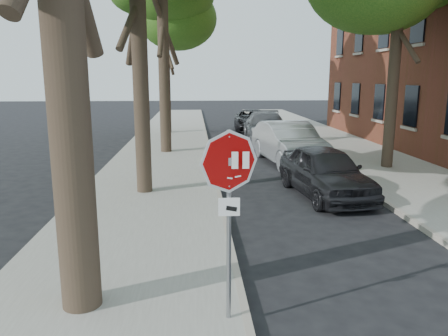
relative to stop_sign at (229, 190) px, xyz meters
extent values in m
plane|color=black|center=(0.70, 0.03, -1.95)|extent=(120.00, 120.00, 0.00)
cube|color=gray|center=(-1.80, 12.03, -1.89)|extent=(4.00, 55.00, 0.12)
cube|color=gray|center=(6.70, 12.03, -1.89)|extent=(4.00, 55.00, 0.12)
cube|color=#9E9384|center=(0.25, 12.03, -1.88)|extent=(0.12, 55.00, 0.13)
cube|color=#9E9384|center=(4.65, 12.03, -1.88)|extent=(0.12, 55.00, 0.13)
cylinder|color=gray|center=(0.00, 0.03, -0.53)|extent=(0.06, 0.06, 2.60)
cube|color=#99999E|center=(0.00, 0.00, 0.37)|extent=(0.05, 0.06, 0.10)
cylinder|color=#99999E|center=(0.00, -0.01, 0.37)|extent=(0.76, 0.32, 0.82)
cylinder|color=white|center=(0.00, -0.02, 0.37)|extent=(0.76, 0.32, 0.82)
cylinder|color=#B70707|center=(0.00, -0.03, 0.37)|extent=(0.68, 0.29, 0.74)
cube|color=white|center=(-0.21, -0.04, 0.39)|extent=(0.08, 0.00, 0.22)
cube|color=white|center=(-0.07, -0.04, 0.39)|extent=(0.08, 0.00, 0.22)
cube|color=white|center=(0.07, -0.04, 0.39)|extent=(0.08, 0.00, 0.22)
cube|color=white|center=(0.21, -0.04, 0.39)|extent=(0.08, 0.00, 0.22)
cube|color=silver|center=(-0.11, -0.04, 0.18)|extent=(0.08, 0.00, 0.03)
cube|color=silver|center=(0.00, -0.04, 0.16)|extent=(0.08, 0.00, 0.03)
cube|color=silver|center=(0.11, -0.04, 0.18)|extent=(0.08, 0.00, 0.03)
cube|color=white|center=(0.00, -0.01, -0.23)|extent=(0.28, 0.02, 0.24)
cube|color=black|center=(0.03, -0.03, -0.25)|extent=(0.15, 0.00, 0.08)
cylinder|color=black|center=(-1.90, 7.03, 2.92)|extent=(0.44, 0.44, 9.50)
cylinder|color=black|center=(-1.70, 14.03, 3.17)|extent=(0.48, 0.48, 10.00)
cylinder|color=black|center=(-2.00, 21.03, 2.67)|extent=(0.40, 0.40, 9.00)
ellipsoid|color=#195112|center=(-2.00, 21.03, 5.19)|extent=(4.16, 4.16, 3.33)
ellipsoid|color=#195112|center=(-2.76, 21.78, 4.81)|extent=(3.78, 3.78, 3.02)
cylinder|color=black|center=(6.70, 10.03, 2.67)|extent=(0.40, 0.40, 9.00)
imported|color=black|center=(3.30, 6.56, -1.23)|extent=(2.17, 4.40, 1.44)
imported|color=#A1A5A9|center=(3.30, 11.48, -1.13)|extent=(2.40, 5.18, 1.64)
imported|color=#4D4E52|center=(3.30, 17.00, -1.16)|extent=(2.57, 5.58, 1.58)
imported|color=black|center=(3.30, 22.42, -1.28)|extent=(2.57, 4.96, 1.34)
camera|label=1|loc=(-0.44, -5.44, 1.42)|focal=35.00mm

